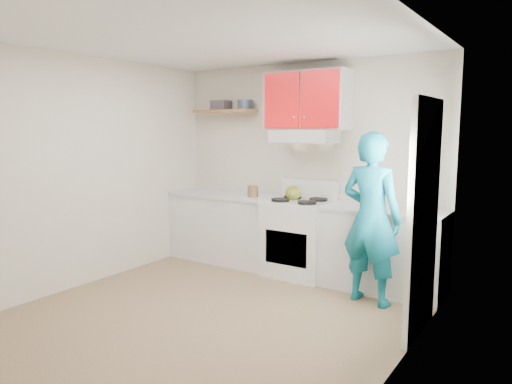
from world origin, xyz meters
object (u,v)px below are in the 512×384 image
Objects in this scene: kettle at (293,193)px; tin at (245,105)px; person at (371,219)px; stove at (299,238)px; crock at (253,192)px.

tin is at bearing 167.60° from kettle.
person is (1.98, -0.60, -1.22)m from tin.
person is (1.05, -0.41, 0.42)m from stove.
stove is 1.20m from person.
crock is 0.09× the size of person.
tin reaches higher than kettle.
person is at bearing -12.42° from crock.
stove is at bearing -28.03° from kettle.
crock reaches higher than stove.
person reaches higher than kettle.
tin is 1.37m from kettle.
tin is 1.17m from crock.
crock is at bearing -39.19° from tin.
kettle is 1.26m from person.
stove is 0.56m from kettle.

